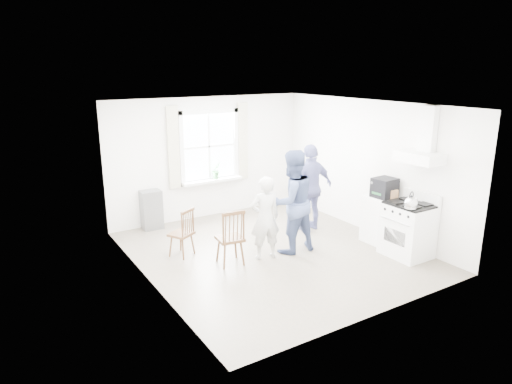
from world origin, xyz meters
name	(u,v)px	position (x,y,z in m)	size (l,w,h in m)	color
room_shell	(273,182)	(0.00, 0.00, 1.30)	(4.62, 5.12, 2.64)	#776C5C
window_assembly	(210,151)	(0.00, 2.45, 1.46)	(1.88, 0.24, 1.70)	white
range_hood	(422,148)	(2.07, -1.35, 1.90)	(0.45, 0.76, 0.94)	white
shelf_unit	(152,210)	(-1.40, 2.33, 0.40)	(0.40, 0.30, 0.80)	slate
gas_stove	(408,229)	(1.91, -1.35, 0.48)	(0.68, 0.76, 1.12)	white
kettle	(411,203)	(1.65, -1.57, 1.05)	(0.22, 0.22, 0.30)	silver
low_cabinet	(380,219)	(1.98, -0.65, 0.45)	(0.50, 0.55, 0.90)	white
stereo_stack	(385,188)	(1.97, -0.71, 1.08)	(0.42, 0.38, 0.36)	black
cardboard_box	(389,194)	(1.99, -0.81, 0.98)	(0.25, 0.18, 0.16)	#A67850
windsor_chair_a	(185,227)	(-1.38, 0.65, 0.53)	(0.50, 0.49, 0.87)	#462B16
windsor_chair_b	(232,232)	(-0.89, -0.13, 0.60)	(0.46, 0.45, 0.98)	#462B16
person_left	(265,218)	(-0.26, -0.13, 0.73)	(0.53, 0.53, 1.45)	silver
person_mid	(291,202)	(0.30, -0.12, 0.92)	(0.89, 0.89, 1.84)	#42517B
person_right	(311,188)	(1.31, 0.61, 0.87)	(1.02, 1.02, 1.75)	navy
potted_plant	(216,170)	(0.11, 2.36, 1.04)	(0.20, 0.20, 0.37)	#327137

